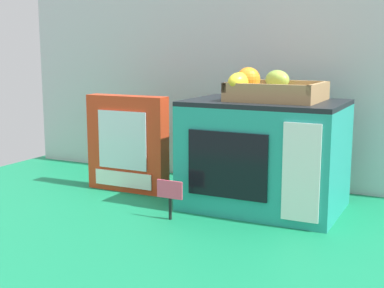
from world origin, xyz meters
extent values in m
plane|color=#147A4C|center=(0.00, 0.00, 0.00)|extent=(1.70, 1.70, 0.00)
cube|color=#B7BABF|center=(0.00, 0.27, 0.37)|extent=(1.61, 0.03, 0.74)
cube|color=teal|center=(0.17, 0.02, 0.14)|extent=(0.40, 0.28, 0.28)
cube|color=black|center=(0.17, 0.02, 0.28)|extent=(0.40, 0.28, 0.01)
cube|color=black|center=(0.12, -0.13, 0.14)|extent=(0.21, 0.01, 0.17)
cube|color=white|center=(0.30, -0.13, 0.14)|extent=(0.09, 0.01, 0.23)
cube|color=#A37F51|center=(0.19, 0.03, 0.30)|extent=(0.23, 0.20, 0.02)
cube|color=#A37F51|center=(0.19, -0.07, 0.32)|extent=(0.23, 0.01, 0.02)
cube|color=#A37F51|center=(0.19, 0.12, 0.32)|extent=(0.23, 0.01, 0.02)
cube|color=#A37F51|center=(0.09, 0.03, 0.32)|extent=(0.01, 0.20, 0.02)
cube|color=#A37F51|center=(0.30, 0.03, 0.32)|extent=(0.01, 0.20, 0.02)
ellipsoid|color=#9EC647|center=(0.17, 0.09, 0.34)|extent=(0.10, 0.09, 0.05)
sphere|color=orange|center=(0.13, -0.01, 0.34)|extent=(0.06, 0.06, 0.06)
ellipsoid|color=yellow|center=(0.12, -0.04, 0.34)|extent=(0.07, 0.09, 0.05)
cube|color=red|center=(-0.25, 0.00, 0.14)|extent=(0.26, 0.05, 0.29)
cube|color=silver|center=(-0.25, -0.03, 0.16)|extent=(0.16, 0.00, 0.17)
cube|color=white|center=(-0.25, -0.03, 0.04)|extent=(0.19, 0.00, 0.05)
cylinder|color=black|center=(-0.01, -0.19, 0.03)|extent=(0.01, 0.01, 0.06)
cube|color=#F44C6B|center=(-0.01, -0.19, 0.08)|extent=(0.07, 0.00, 0.05)
camera|label=1|loc=(0.61, -1.31, 0.42)|focal=49.98mm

